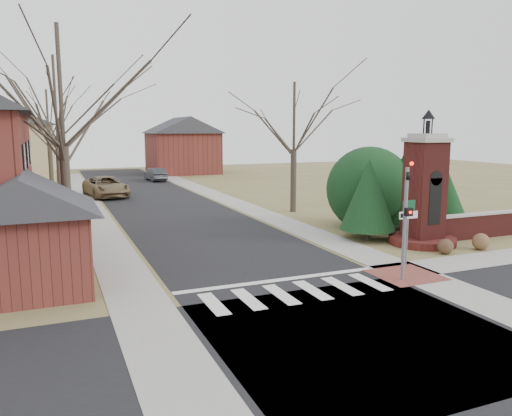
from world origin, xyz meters
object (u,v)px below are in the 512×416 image
brick_gate_monument (424,200)px  pickup_truck (106,187)px  distant_car (155,174)px  traffic_signal_pole (406,212)px  sign_post (408,220)px

brick_gate_monument → pickup_truck: 26.78m
pickup_truck → distant_car: (6.28, 11.05, -0.13)m
traffic_signal_pole → distant_car: size_ratio=1.05×
distant_car → sign_post: bearing=89.5°
brick_gate_monument → distant_car: size_ratio=1.51×
distant_car → brick_gate_monument: bearing=95.4°
brick_gate_monument → distant_car: bearing=100.0°
distant_car → traffic_signal_pole: bearing=87.5°
sign_post → brick_gate_monument: brick_gate_monument is taller
sign_post → pickup_truck: sign_post is taller
traffic_signal_pole → distant_car: 39.25m
pickup_truck → distant_car: 12.71m
sign_post → traffic_signal_pole: bearing=-132.4°
traffic_signal_pole → sign_post: bearing=47.6°
pickup_truck → sign_post: bearing=-79.8°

